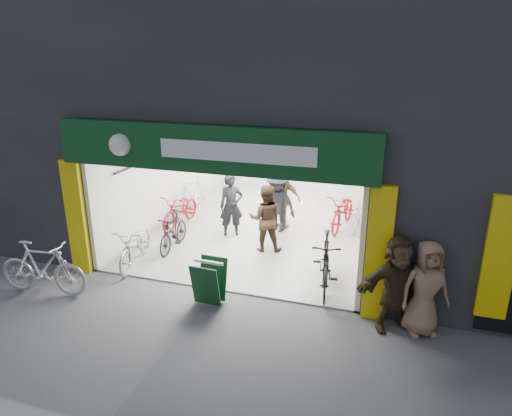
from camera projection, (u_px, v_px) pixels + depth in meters
The scene contains 17 objects.
ground at pixel (215, 290), 9.64m from camera, with size 60.00×60.00×0.00m, color #56565B.
building at pixel (311, 70), 12.49m from camera, with size 17.00×10.27×8.00m.
bike_left_front at pixel (136, 245), 10.66m from camera, with size 0.66×1.89×0.99m, color #A8A8AD.
bike_left_midfront at pixel (173, 232), 11.48m from camera, with size 0.45×1.60×0.96m, color black.
bike_left_midback at pixel (181, 210), 13.03m from camera, with size 0.67×1.92×1.01m, color maroon.
bike_left_back at pixel (193, 195), 14.07m from camera, with size 0.56×2.00×1.20m, color silver.
bike_right_front at pixel (326, 263), 9.52m from camera, with size 0.56×2.00×1.20m, color black.
bike_right_mid at pixel (343, 211), 12.90m from camera, with size 0.70×2.00×1.05m, color maroon.
bike_right_back at pixel (358, 214), 12.80m from camera, with size 0.44×1.56×0.94m, color #B7B8BC.
parked_bike at pixel (43, 268), 9.33m from camera, with size 0.55×1.94×1.17m, color silver.
customer_a at pixel (231, 206), 12.21m from camera, with size 0.63×0.42×1.74m, color black.
customer_b at pixel (265, 219), 11.29m from camera, with size 0.84×0.66×1.73m, color #3B271B.
customer_c at pixel (277, 203), 12.49m from camera, with size 1.11×0.64×1.72m, color black.
customer_d at pixel (282, 198), 12.69m from camera, with size 1.08×0.45×1.84m, color olive.
pedestrian_near at pixel (425, 288), 7.91m from camera, with size 0.86×0.56×1.76m, color #7F6049.
pedestrian_far at pixel (397, 283), 8.04m from camera, with size 1.67×0.53×1.80m, color #3C2C1B.
sandwich_board at pixel (209, 281), 9.00m from camera, with size 0.61×0.61×0.89m.
Camera 1 is at (3.41, -7.90, 4.75)m, focal length 32.00 mm.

